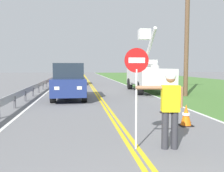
{
  "coord_description": "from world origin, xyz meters",
  "views": [
    {
      "loc": [
        -1.27,
        -1.3,
        1.91
      ],
      "look_at": [
        -0.06,
        7.5,
        1.2
      ],
      "focal_mm": 39.08,
      "sensor_mm": 36.0,
      "label": 1
    }
  ],
  "objects": [
    {
      "name": "utility_bucket_truck",
      "position": [
        3.97,
        17.08,
        1.39
      ],
      "size": [
        2.96,
        6.91,
        4.9
      ],
      "color": "silver",
      "rests_on": "ground"
    },
    {
      "name": "centerline_yellow_left",
      "position": [
        -0.09,
        20.0,
        0.01
      ],
      "size": [
        0.11,
        110.0,
        0.01
      ],
      "primitive_type": "cube",
      "color": "yellow",
      "rests_on": "ground"
    },
    {
      "name": "edge_line_left",
      "position": [
        -3.6,
        20.0,
        0.01
      ],
      "size": [
        0.12,
        110.0,
        0.01
      ],
      "primitive_type": "cube",
      "color": "silver",
      "rests_on": "ground"
    },
    {
      "name": "traffic_cone_mid",
      "position": [
        2.28,
        8.21,
        0.34
      ],
      "size": [
        0.4,
        0.4,
        0.7
      ],
      "color": "orange",
      "rests_on": "ground"
    },
    {
      "name": "oncoming_suv_second",
      "position": [
        -1.98,
        24.64,
        1.06
      ],
      "size": [
        2.02,
        4.65,
        2.1
      ],
      "color": "maroon",
      "rests_on": "ground"
    },
    {
      "name": "stop_sign_paddle",
      "position": [
        0.04,
        4.11,
        1.71
      ],
      "size": [
        0.56,
        0.04,
        2.33
      ],
      "color": "silver",
      "rests_on": "ground"
    },
    {
      "name": "guardrail_left_shoulder",
      "position": [
        -4.2,
        16.0,
        0.52
      ],
      "size": [
        0.1,
        32.0,
        0.71
      ],
      "color": "#9EA0A3",
      "rests_on": "ground"
    },
    {
      "name": "utility_pole_near",
      "position": [
        5.59,
        13.6,
        4.49
      ],
      "size": [
        1.8,
        0.28,
        8.62
      ],
      "color": "brown",
      "rests_on": "ground"
    },
    {
      "name": "oncoming_suv_nearest",
      "position": [
        -1.82,
        13.16,
        1.06
      ],
      "size": [
        1.98,
        4.63,
        2.1
      ],
      "color": "navy",
      "rests_on": "ground"
    },
    {
      "name": "flagger_worker",
      "position": [
        0.8,
        4.0,
        1.05
      ],
      "size": [
        1.08,
        0.31,
        1.83
      ],
      "color": "#2D2D33",
      "rests_on": "ground"
    },
    {
      "name": "grass_verge_right",
      "position": [
        11.6,
        20.0,
        0.0
      ],
      "size": [
        16.0,
        110.0,
        0.01
      ],
      "primitive_type": "cube",
      "color": "#477533",
      "rests_on": "ground"
    },
    {
      "name": "centerline_yellow_right",
      "position": [
        0.09,
        20.0,
        0.01
      ],
      "size": [
        0.11,
        110.0,
        0.01
      ],
      "primitive_type": "cube",
      "color": "yellow",
      "rests_on": "ground"
    },
    {
      "name": "edge_line_right",
      "position": [
        3.6,
        20.0,
        0.01
      ],
      "size": [
        0.12,
        110.0,
        0.01
      ],
      "primitive_type": "cube",
      "color": "silver",
      "rests_on": "ground"
    },
    {
      "name": "traffic_cone_lead",
      "position": [
        2.15,
        6.05,
        0.34
      ],
      "size": [
        0.4,
        0.4,
        0.7
      ],
      "color": "orange",
      "rests_on": "ground"
    }
  ]
}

